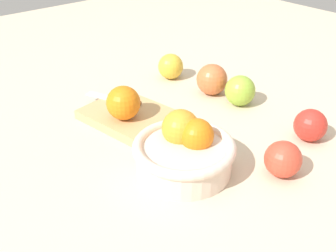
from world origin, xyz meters
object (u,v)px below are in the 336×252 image
at_px(knife, 121,100).
at_px(apple_front_left_2, 310,125).
at_px(cutting_board, 129,115).
at_px(apple_front_left, 283,159).
at_px(apple_front_right_2, 212,79).
at_px(orange_on_board, 123,103).
at_px(apple_front_center, 241,91).
at_px(apple_front_right, 171,66).
at_px(bowl, 185,150).

height_order(knife, apple_front_left_2, apple_front_left_2).
distance_m(cutting_board, apple_front_left_2, 0.41).
relative_size(apple_front_left, apple_front_right_2, 0.87).
relative_size(orange_on_board, apple_front_center, 1.01).
bearing_deg(apple_front_right, apple_front_right_2, -173.22).
xyz_separation_m(orange_on_board, apple_front_center, (-0.10, -0.29, -0.02)).
xyz_separation_m(apple_front_left, apple_front_right, (0.48, -0.13, 0.00)).
xyz_separation_m(knife, apple_front_right_2, (-0.08, -0.24, 0.01)).
distance_m(knife, apple_front_left, 0.43).
height_order(apple_front_left_2, apple_front_center, apple_front_center).
relative_size(bowl, apple_front_right_2, 2.42).
bearing_deg(orange_on_board, knife, -29.26).
relative_size(apple_front_left_2, apple_front_right_2, 0.87).
bearing_deg(apple_front_left_2, apple_front_left, 103.91).
distance_m(bowl, cutting_board, 0.23).
bearing_deg(orange_on_board, bowl, 178.71).
xyz_separation_m(cutting_board, apple_front_right_2, (-0.03, -0.25, 0.03)).
bearing_deg(apple_front_right_2, apple_front_left_2, 179.82).
bearing_deg(apple_front_center, cutting_board, 64.74).
height_order(knife, apple_front_right, apple_front_right).
height_order(knife, apple_front_right_2, apple_front_right_2).
height_order(bowl, knife, bowl).
relative_size(apple_front_left_2, apple_front_center, 0.93).
bearing_deg(apple_front_center, apple_front_left, 146.40).
distance_m(knife, apple_front_right, 0.23).
relative_size(knife, apple_front_right, 2.05).
bearing_deg(apple_front_left, cutting_board, 15.32).
bearing_deg(bowl, apple_front_left_2, -109.36).
height_order(knife, apple_front_center, apple_front_center).
relative_size(cutting_board, apple_front_left_2, 2.84).
height_order(orange_on_board, apple_front_left, orange_on_board).
distance_m(apple_front_left, apple_front_right, 0.50).
xyz_separation_m(apple_front_left_2, apple_front_center, (0.21, -0.01, 0.00)).
bearing_deg(knife, apple_front_left, -168.63).
height_order(bowl, apple_front_left, bowl).
height_order(orange_on_board, apple_front_center, orange_on_board).
distance_m(cutting_board, knife, 0.06).
xyz_separation_m(knife, apple_front_left, (-0.42, -0.08, 0.01)).
xyz_separation_m(apple_front_left_2, apple_front_right_2, (0.30, -0.00, 0.01)).
bearing_deg(orange_on_board, apple_front_left_2, -138.28).
distance_m(knife, apple_front_right_2, 0.25).
distance_m(apple_front_left_2, apple_front_right_2, 0.30).
bearing_deg(apple_front_left_2, cutting_board, 37.39).
relative_size(cutting_board, knife, 1.37).
relative_size(bowl, apple_front_right, 2.74).
bearing_deg(apple_front_left, knife, 11.37).
height_order(cutting_board, apple_front_right_2, apple_front_right_2).
height_order(bowl, apple_front_right_2, bowl).
xyz_separation_m(bowl, apple_front_center, (0.11, -0.29, -0.00)).
bearing_deg(bowl, apple_front_right, -37.22).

